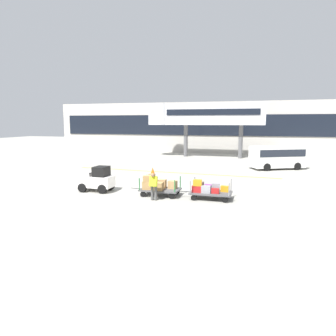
{
  "coord_description": "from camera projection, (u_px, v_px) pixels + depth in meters",
  "views": [
    {
      "loc": [
        6.93,
        -17.75,
        4.33
      ],
      "look_at": [
        1.27,
        0.89,
        1.41
      ],
      "focal_mm": 33.21,
      "sensor_mm": 36.0,
      "label": 1
    }
  ],
  "objects": [
    {
      "name": "ground_plane",
      "position": [
        144.0,
        191.0,
        19.43
      ],
      "size": [
        120.0,
        120.0,
        0.0
      ],
      "primitive_type": "plane",
      "color": "#9E9B91"
    },
    {
      "name": "apron_lead_line",
      "position": [
        171.0,
        172.0,
        26.69
      ],
      "size": [
        17.94,
        0.97,
        0.01
      ],
      "primitive_type": "cube",
      "rotation": [
        0.0,
        0.0,
        -0.04
      ],
      "color": "yellow",
      "rests_on": "ground_plane"
    },
    {
      "name": "terminal_building",
      "position": [
        211.0,
        128.0,
        43.49
      ],
      "size": [
        46.35,
        2.51,
        7.01
      ],
      "color": "#BCB7AD",
      "rests_on": "ground_plane"
    },
    {
      "name": "jet_bridge",
      "position": [
        200.0,
        115.0,
        37.73
      ],
      "size": [
        14.26,
        3.0,
        6.53
      ],
      "color": "silver",
      "rests_on": "ground_plane"
    },
    {
      "name": "baggage_tug",
      "position": [
        97.0,
        179.0,
        19.41
      ],
      "size": [
        2.11,
        1.25,
        1.58
      ],
      "color": "white",
      "rests_on": "ground_plane"
    },
    {
      "name": "baggage_cart_lead",
      "position": [
        158.0,
        186.0,
        18.35
      ],
      "size": [
        3.01,
        1.43,
        1.22
      ],
      "color": "#4C4C4F",
      "rests_on": "ground_plane"
    },
    {
      "name": "baggage_cart_middle",
      "position": [
        208.0,
        190.0,
        17.52
      ],
      "size": [
        3.01,
        1.43,
        1.12
      ],
      "color": "#4C4C4F",
      "rests_on": "ground_plane"
    },
    {
      "name": "baggage_handler",
      "position": [
        154.0,
        185.0,
        17.08
      ],
      "size": [
        0.43,
        0.45,
        1.56
      ],
      "color": "#4C4C4C",
      "rests_on": "ground_plane"
    },
    {
      "name": "shuttle_van",
      "position": [
        277.0,
        156.0,
        28.48
      ],
      "size": [
        5.14,
        3.9,
        2.1
      ],
      "color": "white",
      "rests_on": "ground_plane"
    },
    {
      "name": "safety_cone_near",
      "position": [
        153.0,
        171.0,
        25.92
      ],
      "size": [
        0.36,
        0.36,
        0.55
      ],
      "primitive_type": "cone",
      "color": "#EA590F",
      "rests_on": "ground_plane"
    }
  ]
}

